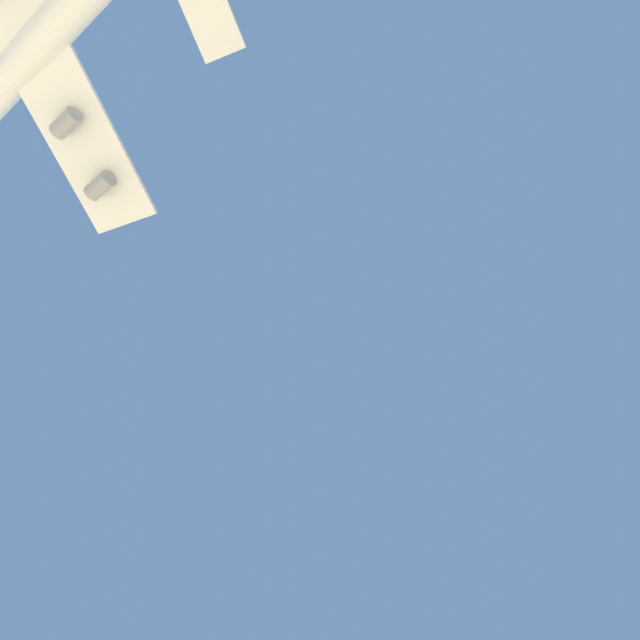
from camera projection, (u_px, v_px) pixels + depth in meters
carrier_jet at (35, 53)px, 103.75m from camera, size 64.46×59.03×24.09m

